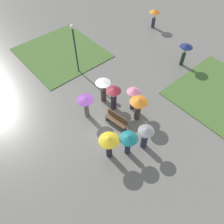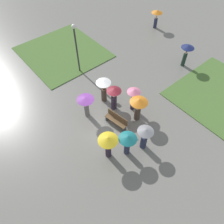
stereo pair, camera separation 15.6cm
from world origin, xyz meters
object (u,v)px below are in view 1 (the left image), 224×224
Objects in this scene: crowd_person_teal at (128,140)px; crowd_person_white at (103,87)px; park_bench at (117,120)px; crowd_person_grey at (145,135)px; crowd_person_yellow at (109,142)px; lone_walker_mid_plaza at (154,14)px; crowd_person_purple at (86,103)px; crowd_person_pink at (133,95)px; crowd_person_maroon at (114,96)px; lone_walker_far_path at (185,51)px; crowd_person_orange at (138,105)px; lamp_post at (75,43)px.

crowd_person_white is at bearing 20.27° from crowd_person_teal.
park_bench is at bearing 36.22° from crowd_person_white.
crowd_person_yellow reaches higher than crowd_person_grey.
crowd_person_purple is at bearing 13.14° from lone_walker_mid_plaza.
crowd_person_pink reaches higher than crowd_person_teal.
crowd_person_maroon is at bearing -134.14° from crowd_person_pink.
lone_walker_far_path is (-2.48, 10.18, -0.07)m from crowd_person_yellow.
crowd_person_teal is at bearing 68.57° from crowd_person_maroon.
lamp_post is at bearing 166.16° from crowd_person_orange.
crowd_person_yellow is 1.10× the size of crowd_person_purple.
lone_walker_mid_plaza reaches higher than crowd_person_purple.
crowd_person_yellow is at bearing -65.85° from crowd_person_pink.
lone_walker_far_path reaches higher than park_bench.
lone_walker_far_path reaches higher than crowd_person_pink.
crowd_person_orange is 1.09× the size of crowd_person_purple.
crowd_person_maroon is (1.03, 0.05, -0.05)m from crowd_person_white.
crowd_person_orange is 1.07× the size of lone_walker_mid_plaza.
park_bench is 2.35m from crowd_person_teal.
lone_walker_far_path is at bearing 88.10° from park_bench.
crowd_person_maroon reaches higher than lone_walker_mid_plaza.
crowd_person_yellow is at bearing 19.00° from crowd_person_white.
crowd_person_yellow is (3.64, -2.62, 0.16)m from crowd_person_white.
lamp_post is 8.56m from crowd_person_grey.
crowd_person_maroon reaches higher than crowd_person_purple.
crowd_person_white is 1.00× the size of crowd_person_yellow.
crowd_person_white is 1.01× the size of lone_walker_far_path.
crowd_person_maroon is at bearing -176.50° from crowd_person_orange.
crowd_person_grey reaches higher than crowd_person_teal.
lamp_post is 8.73m from lone_walker_far_path.
crowd_person_grey reaches higher than park_bench.
lone_walker_far_path is (-0.74, 6.57, 0.05)m from crowd_person_pink.
crowd_person_maroon is 1.93m from crowd_person_purple.
lone_walker_far_path is (4.98, 7.06, -1.26)m from lamp_post.
crowd_person_purple is (0.35, -1.76, 0.00)m from crowd_person_white.
crowd_person_orange reaches higher than park_bench.
lone_walker_far_path is (0.13, 7.52, 0.14)m from crowd_person_maroon.
park_bench is 8.42m from lone_walker_far_path.
crowd_person_pink is at bearing -5.64° from crowd_person_grey.
crowd_person_orange is 1.07× the size of crowd_person_grey.
lone_walker_mid_plaza is (-4.83, 12.02, 0.03)m from crowd_person_purple.
crowd_person_grey is 2.21m from crowd_person_yellow.
lone_walker_far_path is 1.07× the size of lone_walker_mid_plaza.
crowd_person_yellow is 1.01× the size of lone_walker_far_path.
lone_walker_mid_plaza is at bearing 168.27° from crowd_person_white.
crowd_person_white is at bearing -27.23° from crowd_person_purple.
crowd_person_grey is 1.02× the size of crowd_person_purple.
park_bench is at bearing 63.30° from crowd_person_maroon.
crowd_person_pink is (0.87, 0.95, 0.09)m from crowd_person_maroon.
lamp_post is at bearing -154.91° from crowd_person_yellow.
lamp_post is 4.08m from crowd_person_white.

